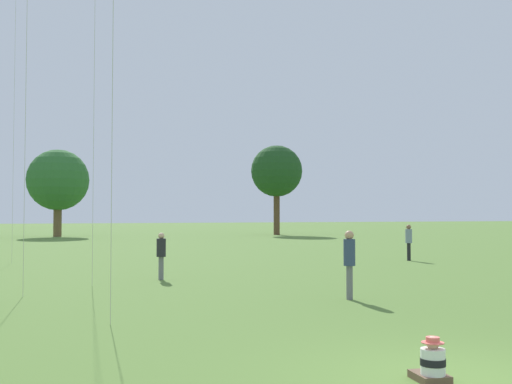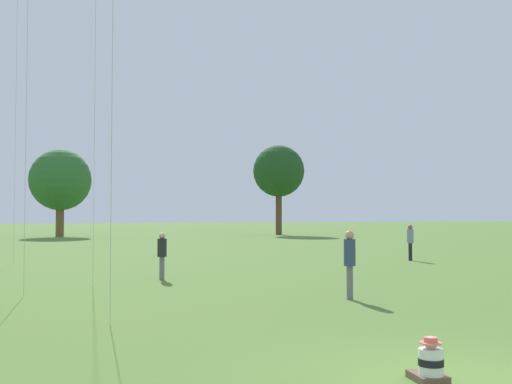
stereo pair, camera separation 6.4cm
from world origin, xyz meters
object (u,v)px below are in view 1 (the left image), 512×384
at_px(seated_toddler, 432,363).
at_px(person_standing_0, 161,252).
at_px(distant_tree_2, 58,180).
at_px(distant_tree_0, 277,172).
at_px(person_standing_1, 409,239).
at_px(person_standing_4, 349,257).

relative_size(seated_toddler, person_standing_0, 0.38).
bearing_deg(distant_tree_2, distant_tree_0, -8.12).
bearing_deg(distant_tree_2, person_standing_0, -88.74).
distance_m(seated_toddler, person_standing_0, 13.52).
relative_size(seated_toddler, person_standing_1, 0.35).
relative_size(person_standing_1, distant_tree_2, 0.20).
bearing_deg(person_standing_4, person_standing_0, 170.92).
xyz_separation_m(person_standing_1, distant_tree_2, (-13.80, 38.98, 4.60)).
xyz_separation_m(person_standing_1, person_standing_4, (-9.34, -10.37, 0.05)).
xyz_separation_m(person_standing_0, distant_tree_2, (-0.94, 42.90, 4.69)).
xyz_separation_m(seated_toddler, distant_tree_0, (20.94, 53.18, 6.65)).
bearing_deg(distant_tree_0, seated_toddler, -111.49).
relative_size(distant_tree_0, distant_tree_2, 1.12).
height_order(person_standing_1, person_standing_4, person_standing_4).
height_order(person_standing_1, distant_tree_0, distant_tree_0).
distance_m(person_standing_1, distant_tree_0, 37.28).
height_order(seated_toddler, distant_tree_0, distant_tree_0).
height_order(person_standing_1, distant_tree_2, distant_tree_2).
bearing_deg(person_standing_1, person_standing_0, 67.70).
bearing_deg(seated_toddler, person_standing_4, 76.98).
bearing_deg(person_standing_1, distant_tree_2, -19.78).
distance_m(person_standing_4, distant_tree_0, 49.88).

